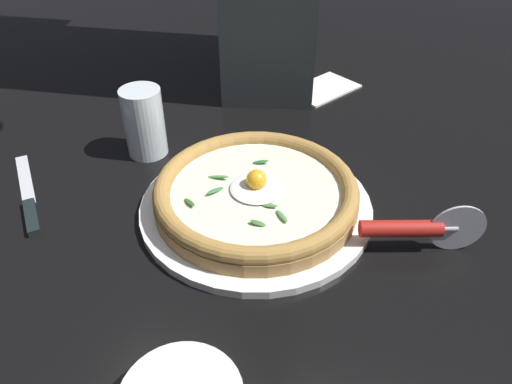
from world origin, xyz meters
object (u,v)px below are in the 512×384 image
Objects in this scene: pizza at (256,192)px; drinking_glass at (145,127)px; folded_napkin at (323,88)px; pizza_cutter at (415,228)px; table_knife at (29,203)px.

drinking_glass is (-0.09, -0.22, 0.02)m from pizza.
drinking_glass reaches higher than folded_napkin.
pizza reaches higher than folded_napkin.
pizza is 0.24m from drinking_glass.
folded_napkin is (-0.43, -0.20, -0.03)m from pizza_cutter.
folded_napkin is (-0.49, 0.34, 0.00)m from table_knife.
table_knife is 0.21m from drinking_glass.
table_knife is at bearing -74.78° from pizza.
pizza_cutter reaches higher than folded_napkin.
pizza is 0.33m from table_knife.
pizza is at bearing 105.22° from table_knife.
drinking_glass reaches higher than pizza.
folded_napkin is (-0.41, 0.02, -0.03)m from pizza.
folded_napkin is at bearing -155.36° from pizza_cutter.
drinking_glass is (-0.18, 0.10, 0.04)m from table_knife.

